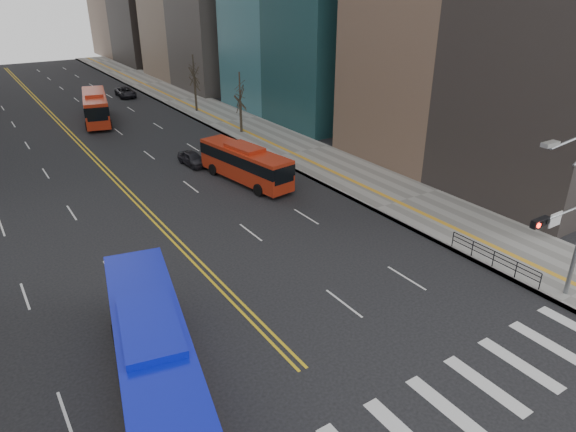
% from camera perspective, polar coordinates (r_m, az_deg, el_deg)
% --- Properties ---
extents(sidewalk_right, '(7.00, 130.00, 0.15)m').
position_cam_1_polar(sidewalk_right, '(62.92, -6.19, 10.46)').
color(sidewalk_right, slate).
rests_on(sidewalk_right, ground).
extents(centerline, '(0.55, 100.00, 0.01)m').
position_cam_1_polar(centerline, '(66.96, -23.92, 9.31)').
color(centerline, gold).
rests_on(centerline, ground).
extents(signal_mast, '(5.37, 0.37, 9.39)m').
position_cam_1_polar(signal_mast, '(28.60, 28.90, -0.47)').
color(signal_mast, gray).
rests_on(signal_mast, ground).
extents(pedestrian_railing, '(0.06, 6.06, 1.02)m').
position_cam_1_polar(pedestrian_railing, '(32.46, 21.90, -4.17)').
color(pedestrian_railing, black).
rests_on(pedestrian_railing, sidewalk_right).
extents(street_trees, '(35.20, 47.20, 7.60)m').
position_cam_1_polar(street_trees, '(45.26, -28.76, 8.12)').
color(street_trees, black).
rests_on(street_trees, ground).
extents(blue_bus, '(5.36, 13.18, 3.73)m').
position_cam_1_polar(blue_bus, '(21.72, -14.65, -15.02)').
color(blue_bus, '#0B15AD').
rests_on(blue_bus, ground).
extents(red_bus_near, '(3.71, 10.11, 3.17)m').
position_cam_1_polar(red_bus_near, '(42.97, -4.80, 6.02)').
color(red_bus_near, '#B62B13').
rests_on(red_bus_near, ground).
extents(red_bus_far, '(4.96, 11.50, 3.55)m').
position_cam_1_polar(red_bus_far, '(66.11, -20.61, 11.45)').
color(red_bus_far, '#B62B13').
rests_on(red_bus_far, ground).
extents(car_dark_mid, '(1.78, 3.82, 1.27)m').
position_cam_1_polar(car_dark_mid, '(48.00, -10.57, 6.29)').
color(car_dark_mid, black).
rests_on(car_dark_mid, ground).
extents(car_dark_far, '(2.56, 5.01, 1.35)m').
position_cam_1_polar(car_dark_far, '(79.70, -17.61, 12.98)').
color(car_dark_far, black).
rests_on(car_dark_far, ground).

